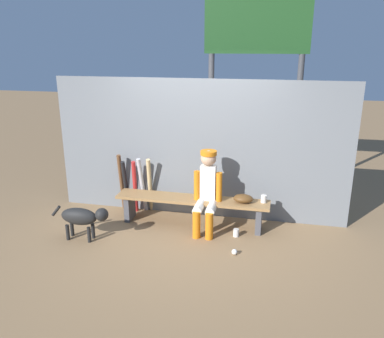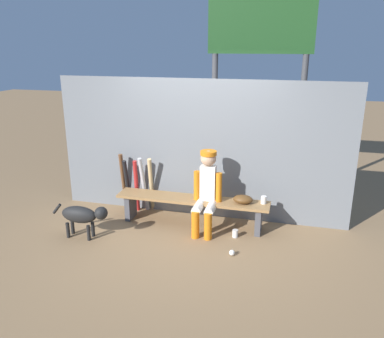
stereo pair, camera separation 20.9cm
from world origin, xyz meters
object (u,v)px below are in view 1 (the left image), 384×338
(bat_aluminum_silver, at_px, (142,185))
(bat_aluminum_red, at_px, (135,187))
(bat_aluminum_black, at_px, (126,186))
(dog, at_px, (83,217))
(bat_wood_dark, at_px, (122,182))
(bat_wood_natural, at_px, (150,185))
(baseball, at_px, (234,252))
(cup_on_bench, at_px, (264,199))
(scoreboard, at_px, (259,52))
(player_seated, at_px, (207,189))
(dugout_bench, at_px, (192,204))
(baseball_glove, at_px, (243,199))
(cup_on_ground, at_px, (236,233))

(bat_aluminum_silver, distance_m, bat_aluminum_red, 0.12)
(bat_aluminum_black, xyz_separation_m, dog, (-0.22, -1.02, -0.10))
(bat_wood_dark, bearing_deg, bat_wood_natural, 0.46)
(bat_wood_natural, bearing_deg, dog, -118.87)
(baseball, xyz_separation_m, cup_on_bench, (0.31, 0.80, 0.45))
(scoreboard, bearing_deg, baseball, -91.51)
(player_seated, bearing_deg, bat_aluminum_red, 163.45)
(dugout_bench, xyz_separation_m, bat_wood_natural, (-0.75, 0.32, 0.13))
(baseball_glove, distance_m, bat_wood_dark, 2.00)
(scoreboard, bearing_deg, bat_wood_natural, -140.77)
(baseball_glove, relative_size, dog, 0.33)
(scoreboard, bearing_deg, bat_aluminum_silver, -141.93)
(bat_aluminum_black, relative_size, scoreboard, 0.24)
(dugout_bench, relative_size, baseball, 30.59)
(dugout_bench, distance_m, bat_aluminum_black, 1.16)
(player_seated, xyz_separation_m, bat_wood_dark, (-1.47, 0.42, -0.15))
(bat_wood_dark, distance_m, dog, 1.10)
(dugout_bench, height_order, cup_on_ground, dugout_bench)
(bat_wood_dark, bearing_deg, bat_aluminum_red, -13.34)
(bat_aluminum_silver, bearing_deg, bat_wood_natural, 18.16)
(baseball_glove, distance_m, bat_aluminum_silver, 1.64)
(bat_wood_natural, bearing_deg, bat_aluminum_silver, -161.84)
(baseball_glove, distance_m, bat_aluminum_black, 1.90)
(bat_aluminum_red, relative_size, bat_aluminum_black, 1.00)
(baseball_glove, height_order, bat_aluminum_black, bat_aluminum_black)
(baseball, bearing_deg, bat_wood_dark, 151.78)
(bat_aluminum_black, bearing_deg, scoreboard, 34.61)
(dugout_bench, distance_m, scoreboard, 2.76)
(bat_wood_dark, height_order, cup_on_bench, bat_wood_dark)
(bat_aluminum_red, distance_m, baseball, 2.01)
(baseball_glove, height_order, bat_aluminum_red, bat_aluminum_red)
(player_seated, height_order, bat_wood_dark, player_seated)
(scoreboard, bearing_deg, cup_on_ground, -93.15)
(bat_wood_dark, bearing_deg, player_seated, -16.01)
(dugout_bench, xyz_separation_m, bat_aluminum_silver, (-0.87, 0.28, 0.13))
(player_seated, bearing_deg, cup_on_ground, -14.82)
(bat_aluminum_silver, bearing_deg, cup_on_ground, -18.06)
(bat_aluminum_silver, bearing_deg, player_seated, -19.34)
(baseball, bearing_deg, bat_wood_natural, 144.59)
(bat_aluminum_silver, relative_size, bat_aluminum_red, 1.07)
(baseball_glove, distance_m, bat_wood_natural, 1.54)
(baseball_glove, relative_size, bat_wood_natural, 0.30)
(bat_aluminum_red, height_order, dog, bat_aluminum_red)
(dog, bearing_deg, cup_on_bench, 19.30)
(dugout_bench, relative_size, dog, 2.68)
(bat_aluminum_black, distance_m, dog, 1.05)
(bat_wood_dark, bearing_deg, dugout_bench, -14.38)
(bat_aluminum_red, relative_size, cup_on_bench, 7.90)
(bat_aluminum_silver, relative_size, bat_aluminum_black, 1.07)
(bat_aluminum_black, distance_m, cup_on_ground, 1.92)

